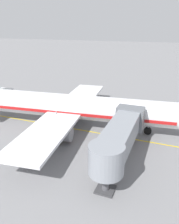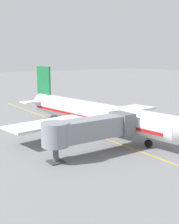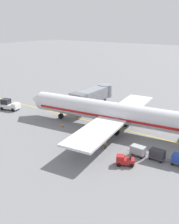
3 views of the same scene
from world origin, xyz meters
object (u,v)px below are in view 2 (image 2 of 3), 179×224
(parked_airliner, at_px, (93,114))
(ground_crew_wing_walker, at_px, (116,118))
(baggage_tug_lead, at_px, (111,114))
(jet_bridge, at_px, (90,129))
(baggage_cart_front, at_px, (97,114))
(safety_cone_nose_left, at_px, (148,137))
(baggage_cart_second_in_train, at_px, (87,113))
(baggage_cart_third_in_train, at_px, (78,111))

(parked_airliner, xyz_separation_m, ground_crew_wing_walker, (-7.75, -3.21, -2.23))
(parked_airliner, height_order, baggage_tug_lead, parked_airliner)
(parked_airliner, height_order, jet_bridge, parked_airliner)
(jet_bridge, height_order, baggage_cart_front, jet_bridge)
(ground_crew_wing_walker, xyz_separation_m, safety_cone_nose_left, (3.27, 11.48, -0.66))
(baggage_cart_second_in_train, distance_m, safety_cone_nose_left, 19.44)
(parked_airliner, xyz_separation_m, jet_bridge, (7.22, 9.25, 0.27))
(parked_airliner, xyz_separation_m, safety_cone_nose_left, (-4.48, 8.27, -2.90))
(parked_airliner, xyz_separation_m, baggage_cart_third_in_train, (-6.06, -14.22, -2.24))
(baggage_tug_lead, height_order, baggage_cart_second_in_train, baggage_tug_lead)
(baggage_cart_third_in_train, relative_size, safety_cone_nose_left, 4.96)
(jet_bridge, height_order, ground_crew_wing_walker, jet_bridge)
(parked_airliner, height_order, baggage_cart_third_in_train, parked_airliner)
(baggage_cart_third_in_train, bearing_deg, baggage_cart_front, 97.76)
(parked_airliner, height_order, ground_crew_wing_walker, parked_airliner)
(baggage_cart_second_in_train, distance_m, ground_crew_wing_walker, 7.98)
(parked_airliner, height_order, baggage_cart_front, parked_airliner)
(jet_bridge, distance_m, baggage_cart_second_in_train, 24.56)
(jet_bridge, bearing_deg, baggage_tug_lead, -135.54)
(baggage_cart_front, height_order, baggage_cart_second_in_train, same)
(baggage_tug_lead, bearing_deg, baggage_cart_third_in_train, -56.13)
(jet_bridge, distance_m, baggage_cart_front, 22.66)
(parked_airliner, bearing_deg, baggage_cart_second_in_train, -119.81)
(baggage_cart_front, relative_size, safety_cone_nose_left, 4.96)
(baggage_cart_third_in_train, bearing_deg, baggage_cart_second_in_train, 95.14)
(safety_cone_nose_left, bearing_deg, baggage_tug_lead, -109.71)
(parked_airliner, xyz_separation_m, baggage_tug_lead, (-10.28, -7.93, -2.47))
(baggage_cart_front, bearing_deg, safety_cone_nose_left, 81.83)
(baggage_cart_second_in_train, relative_size, ground_crew_wing_walker, 1.73)
(safety_cone_nose_left, bearing_deg, baggage_cart_third_in_train, -94.02)
(baggage_tug_lead, height_order, ground_crew_wing_walker, ground_crew_wing_walker)
(parked_airliner, relative_size, baggage_cart_second_in_train, 12.75)
(baggage_cart_front, height_order, safety_cone_nose_left, baggage_cart_front)
(safety_cone_nose_left, bearing_deg, parked_airliner, -61.55)
(ground_crew_wing_walker, bearing_deg, baggage_tug_lead, -118.23)
(baggage_cart_third_in_train, bearing_deg, jet_bridge, 60.50)
(baggage_tug_lead, bearing_deg, parked_airliner, 37.63)
(baggage_cart_front, height_order, ground_crew_wing_walker, ground_crew_wing_walker)
(parked_airliner, relative_size, jet_bridge, 2.84)
(parked_airliner, bearing_deg, baggage_cart_front, -129.51)
(baggage_cart_front, distance_m, ground_crew_wing_walker, 5.19)
(baggage_tug_lead, bearing_deg, jet_bridge, 44.46)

